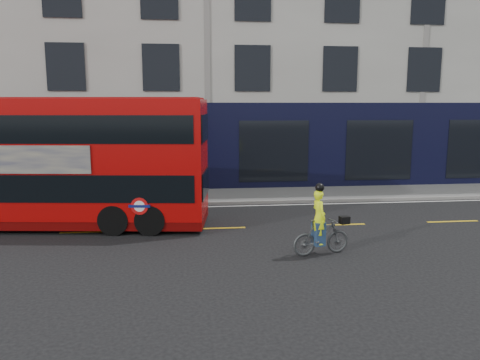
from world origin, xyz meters
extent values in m
plane|color=black|center=(0.00, 0.00, 0.00)|extent=(120.00, 120.00, 0.00)
cube|color=slate|center=(0.00, 6.50, 0.06)|extent=(60.00, 3.00, 0.12)
cube|color=gray|center=(0.00, 5.00, 0.07)|extent=(60.00, 0.12, 0.13)
cube|color=#BAB8AF|center=(0.00, 13.00, 7.50)|extent=(50.00, 10.00, 15.00)
cube|color=black|center=(0.00, 7.98, 2.00)|extent=(50.00, 0.08, 4.00)
cube|color=silver|center=(0.00, 4.70, 0.00)|extent=(58.00, 0.10, 0.01)
cube|color=#A80706|center=(-5.45, 2.43, 2.26)|extent=(10.44, 3.58, 3.67)
cube|color=#540303|center=(-5.45, 2.43, 0.28)|extent=(10.44, 3.53, 0.28)
cube|color=black|center=(-5.45, 2.43, 1.44)|extent=(10.04, 3.56, 0.84)
cube|color=black|center=(-5.45, 2.43, 3.21)|extent=(10.04, 3.56, 0.84)
cube|color=maroon|center=(-5.45, 2.43, 4.11)|extent=(10.23, 3.46, 0.07)
cube|color=black|center=(-0.36, 1.80, 1.44)|extent=(0.30, 2.08, 0.84)
cube|color=black|center=(-0.36, 1.80, 3.21)|extent=(0.30, 2.08, 0.84)
cylinder|color=red|center=(-2.37, 0.84, 0.93)|extent=(0.52, 0.08, 0.52)
cylinder|color=white|center=(-2.37, 0.84, 0.93)|extent=(0.33, 0.06, 0.33)
cube|color=#0C1459|center=(-2.37, 0.83, 0.93)|extent=(0.65, 0.10, 0.08)
cylinder|color=black|center=(-1.95, 1.99, 0.47)|extent=(1.22, 2.47, 0.93)
cylinder|color=black|center=(-3.05, 2.13, 0.47)|extent=(1.22, 2.47, 0.93)
imported|color=#444749|center=(2.57, -1.42, 0.48)|extent=(1.66, 0.77, 0.96)
imported|color=#D1E913|center=(2.48, -1.44, 1.03)|extent=(0.44, 0.58, 1.42)
cube|color=black|center=(3.23, -1.29, 0.89)|extent=(0.29, 0.24, 0.20)
cube|color=navy|center=(2.48, -1.44, 0.58)|extent=(0.33, 0.39, 0.63)
sphere|color=black|center=(2.48, -1.44, 1.81)|extent=(0.23, 0.23, 0.23)
camera|label=1|loc=(-0.88, -13.05, 3.96)|focal=35.00mm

